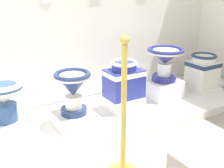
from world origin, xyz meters
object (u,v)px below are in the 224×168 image
Objects in this scene: antique_toilet_broad_patterned at (124,79)px; antique_toilet_squat_floral at (203,69)px; antique_toilet_tall_cobalt at (73,87)px; decorative_vase_companion at (213,81)px; antique_toilet_leftmost at (4,98)px; plinth_block_tall_cobalt at (74,119)px; plinth_block_broad_patterned at (124,102)px; plinth_block_squat_floral at (201,88)px; plinth_block_central_ornate at (163,89)px; stanchion_post_near_left at (123,134)px; plinth_block_leftmost at (9,132)px; antique_toilet_central_ornate at (165,58)px.

antique_toilet_broad_patterned reaches higher than antique_toilet_squat_floral.
decorative_vase_companion is (2.09, 0.10, -0.35)m from antique_toilet_tall_cobalt.
plinth_block_tall_cobalt is (0.60, -0.05, -0.33)m from antique_toilet_leftmost.
plinth_block_broad_patterned is 1.17m from plinth_block_squat_floral.
stanchion_post_near_left is at bearing -143.12° from plinth_block_central_ornate.
antique_toilet_broad_patterned is (1.21, 0.02, -0.05)m from antique_toilet_leftmost.
antique_toilet_broad_patterned is at bearing 1.07° from antique_toilet_leftmost.
plinth_block_central_ornate is 0.61m from antique_toilet_squat_floral.
antique_toilet_leftmost is at bearing -178.93° from plinth_block_broad_patterned.
plinth_block_central_ornate is 1.05× the size of decorative_vase_companion.
decorative_vase_companion is 0.34× the size of stanchion_post_near_left.
antique_toilet_leftmost reaches higher than plinth_block_central_ornate.
plinth_block_tall_cobalt is 0.91× the size of antique_toilet_broad_patterned.
plinth_block_leftmost is 0.95× the size of plinth_block_broad_patterned.
decorative_vase_companion is at bearing -0.13° from plinth_block_central_ornate.
plinth_block_leftmost is at bearing 179.67° from plinth_block_squat_floral.
antique_toilet_central_ornate reaches higher than plinth_block_squat_floral.
plinth_block_central_ornate is at bearing 0.00° from antique_toilet_central_ornate.
antique_toilet_leftmost is at bearing -178.93° from antique_toilet_broad_patterned.
antique_toilet_tall_cobalt is at bearing -178.71° from plinth_block_squat_floral.
antique_toilet_broad_patterned is 1.50m from decorative_vase_companion.
antique_toilet_squat_floral is at bearing 1.29° from plinth_block_tall_cobalt.
antique_toilet_central_ornate is at bearing 4.76° from antique_toilet_tall_cobalt.
plinth_block_broad_patterned is at bearing 178.22° from antique_toilet_squat_floral.
plinth_block_leftmost reaches higher than plinth_block_broad_patterned.
antique_toilet_tall_cobalt is at bearing -175.24° from plinth_block_central_ornate.
antique_toilet_central_ornate is 1.06× the size of plinth_block_squat_floral.
antique_toilet_leftmost is at bearing 128.30° from stanchion_post_near_left.
decorative_vase_companion is (0.89, -0.00, -0.44)m from antique_toilet_central_ornate.
antique_toilet_squat_floral is at bearing -1.78° from antique_toilet_broad_patterned.
plinth_block_tall_cobalt is at bearing -178.71° from plinth_block_squat_floral.
plinth_block_tall_cobalt is 1.79m from plinth_block_squat_floral.
plinth_block_squat_floral is (2.38, -0.01, -0.04)m from plinth_block_leftmost.
antique_toilet_broad_patterned is at bearing 56.02° from stanchion_post_near_left.
stanchion_post_near_left is (-2.04, -0.86, 0.21)m from decorative_vase_companion.
plinth_block_squat_floral is (0.59, -0.06, -0.08)m from plinth_block_central_ornate.
antique_toilet_central_ornate is 0.74m from plinth_block_squat_floral.
antique_toilet_leftmost is 1.82m from plinth_block_central_ornate.
antique_toilet_central_ornate reaches higher than plinth_block_broad_patterned.
stanchion_post_near_left is (-0.57, -0.84, 0.19)m from plinth_block_broad_patterned.
plinth_block_leftmost is 1.80m from plinth_block_central_ornate.
antique_toilet_squat_floral is at bearing 24.84° from stanchion_post_near_left.
antique_toilet_leftmost is 1.08× the size of decorative_vase_companion.
plinth_block_leftmost is 2.38m from plinth_block_squat_floral.
antique_toilet_broad_patterned is at bearing -177.71° from antique_toilet_central_ornate.
decorative_vase_companion is at bearing 0.94° from plinth_block_leftmost.
antique_toilet_central_ornate reaches higher than decorative_vase_companion.
plinth_block_squat_floral is at bearing 135.00° from antique_toilet_squat_floral.
plinth_block_broad_patterned is at bearing 56.02° from stanchion_post_near_left.
antique_toilet_squat_floral is (1.79, 0.04, -0.12)m from antique_toilet_tall_cobalt.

